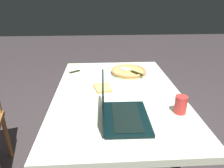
{
  "coord_description": "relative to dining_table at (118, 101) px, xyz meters",
  "views": [
    {
      "loc": [
        1.29,
        -0.12,
        1.37
      ],
      "look_at": [
        0.03,
        -0.04,
        0.81
      ],
      "focal_mm": 33.22,
      "sensor_mm": 36.0,
      "label": 1
    }
  ],
  "objects": [
    {
      "name": "dining_table",
      "position": [
        0.0,
        0.0,
        0.0
      ],
      "size": [
        1.3,
        0.85,
        0.74
      ],
      "color": "beige",
      "rests_on": "ground_plane"
    },
    {
      "name": "laptop",
      "position": [
        0.34,
        -0.02,
        0.12
      ],
      "size": [
        0.34,
        0.25,
        0.23
      ],
      "color": "black",
      "rests_on": "dining_table"
    },
    {
      "name": "pizza_plate",
      "position": [
        -0.01,
        -0.1,
        0.09
      ],
      "size": [
        0.24,
        0.24,
        0.04
      ],
      "color": "white",
      "rests_on": "dining_table"
    },
    {
      "name": "pizza_tray",
      "position": [
        -0.34,
        0.12,
        0.1
      ],
      "size": [
        0.31,
        0.31,
        0.04
      ],
      "color": "#91A6A6",
      "rests_on": "dining_table"
    },
    {
      "name": "table_knife",
      "position": [
        -0.43,
        -0.3,
        0.08
      ],
      "size": [
        0.15,
        0.2,
        0.01
      ],
      "color": "#B0BDC2",
      "rests_on": "dining_table"
    },
    {
      "name": "drink_cup",
      "position": [
        0.29,
        0.33,
        0.13
      ],
      "size": [
        0.07,
        0.07,
        0.1
      ],
      "color": "red",
      "rests_on": "dining_table"
    }
  ]
}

